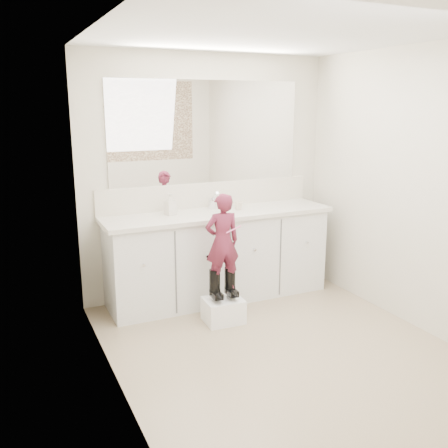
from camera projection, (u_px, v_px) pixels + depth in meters
name	position (u px, v px, depth m)	size (l,w,h in m)	color
floor	(281.00, 349.00, 4.00)	(3.00, 3.00, 0.00)	#8A795A
ceiling	(291.00, 31.00, 3.43)	(3.00, 3.00, 0.00)	white
wall_back	(207.00, 176.00, 5.04)	(2.60, 2.60, 0.00)	beige
wall_left	(112.00, 219.00, 3.18)	(3.00, 3.00, 0.00)	beige
wall_right	(416.00, 190.00, 4.25)	(3.00, 3.00, 0.00)	beige
vanity_cabinet	(219.00, 257.00, 4.98)	(2.20, 0.55, 0.85)	silver
countertop	(219.00, 214.00, 4.86)	(2.28, 0.58, 0.04)	beige
backsplash	(208.00, 195.00, 5.07)	(2.28, 0.03, 0.25)	beige
mirror	(207.00, 132.00, 4.92)	(2.00, 0.02, 1.00)	white
faucet	(212.00, 204.00, 4.99)	(0.08, 0.08, 0.10)	silver
cup	(239.00, 206.00, 4.95)	(0.09, 0.09, 0.08)	beige
soap_bottle	(170.00, 204.00, 4.71)	(0.09, 0.09, 0.20)	silver
step_stool	(223.00, 310.00, 4.48)	(0.34, 0.28, 0.22)	white
boot_left	(215.00, 285.00, 4.41)	(0.10, 0.19, 0.28)	black
boot_right	(230.00, 282.00, 4.47)	(0.10, 0.19, 0.28)	black
toddler	(222.00, 242.00, 4.35)	(0.31, 0.21, 0.86)	#982E4F
toothbrush	(234.00, 229.00, 4.28)	(0.01, 0.01, 0.14)	pink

